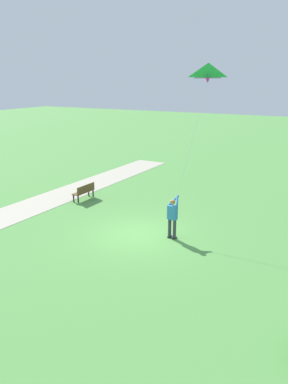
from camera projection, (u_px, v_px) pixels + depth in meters
The scene contains 4 objects.
ground_plane at pixel (139, 234), 16.91m from camera, with size 120.00×120.00×0.00m, color #569947.
person_kite_flyer at pixel (173, 215), 16.24m from camera, with size 0.52×0.62×1.83m.
flying_kite at pixel (208, 74), 16.72m from camera, with size 1.29×2.70×5.45m.
park_bench_near_walkway at pixel (84, 191), 21.62m from camera, with size 0.47×1.51×0.88m.
Camera 1 is at (-7.71, 13.68, 6.56)m, focal length 36.15 mm.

